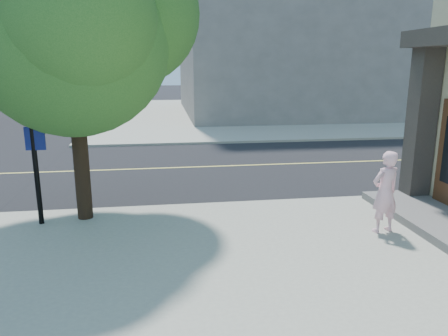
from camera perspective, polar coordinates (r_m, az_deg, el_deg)
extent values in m
plane|color=black|center=(11.54, -23.79, -5.80)|extent=(140.00, 140.00, 0.00)
cube|color=black|center=(15.75, -19.61, -0.42)|extent=(140.00, 9.00, 0.01)
cube|color=#9C9C8C|center=(33.83, 9.62, 7.38)|extent=(29.00, 25.00, 0.12)
cube|color=slate|center=(10.83, 26.42, -6.15)|extent=(1.60, 4.00, 0.18)
cube|color=#35302B|center=(12.04, 24.86, 5.75)|extent=(0.55, 0.55, 4.20)
cube|color=slate|center=(34.45, 10.68, 19.22)|extent=(18.00, 16.00, 14.00)
imported|color=#F5B8C7|center=(9.61, 20.73, -3.02)|extent=(0.73, 0.56, 1.76)
cylinder|color=black|center=(10.15, -18.70, 2.99)|extent=(0.35, 0.35, 3.48)
sphere|color=#397129|center=(10.02, -19.74, 16.14)|extent=(4.25, 4.25, 4.25)
sphere|color=#397129|center=(10.50, -12.78, 19.61)|extent=(3.29, 3.29, 3.29)
sphere|color=#397129|center=(11.05, -24.49, 19.47)|extent=(3.09, 3.09, 3.09)
sphere|color=#397129|center=(8.93, -18.69, 18.50)|extent=(2.90, 2.90, 2.90)
cylinder|color=black|center=(10.09, -24.19, 3.64)|extent=(0.11, 0.11, 3.89)
cube|color=white|center=(10.00, -24.20, 6.25)|extent=(0.51, 0.04, 0.19)
cube|color=navy|center=(10.06, -23.95, 3.63)|extent=(0.42, 0.04, 0.51)
imported|color=black|center=(9.98, -24.87, 10.46)|extent=(0.15, 0.19, 0.93)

